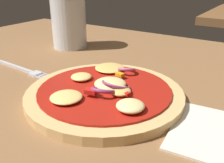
{
  "coord_description": "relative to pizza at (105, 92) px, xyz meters",
  "views": [
    {
      "loc": [
        0.15,
        -0.3,
        0.21
      ],
      "look_at": [
        -0.04,
        -0.0,
        0.05
      ],
      "focal_mm": 40.68,
      "sensor_mm": 36.0,
      "label": 1
    }
  ],
  "objects": [
    {
      "name": "pizza",
      "position": [
        0.0,
        0.0,
        0.0
      ],
      "size": [
        0.23,
        0.23,
        0.03
      ],
      "color": "tan",
      "rests_on": "dining_table"
    },
    {
      "name": "fork",
      "position": [
        -0.19,
        0.01,
        -0.01
      ],
      "size": [
        0.16,
        0.02,
        0.01
      ],
      "color": "silver",
      "rests_on": "dining_table"
    },
    {
      "name": "beer_glass",
      "position": [
        -0.23,
        0.18,
        0.05
      ],
      "size": [
        0.08,
        0.08,
        0.14
      ],
      "color": "silver",
      "rests_on": "dining_table"
    },
    {
      "name": "dining_table",
      "position": [
        0.04,
        0.02,
        -0.03
      ],
      "size": [
        1.26,
        0.82,
        0.03
      ],
      "color": "brown",
      "rests_on": "ground"
    }
  ]
}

